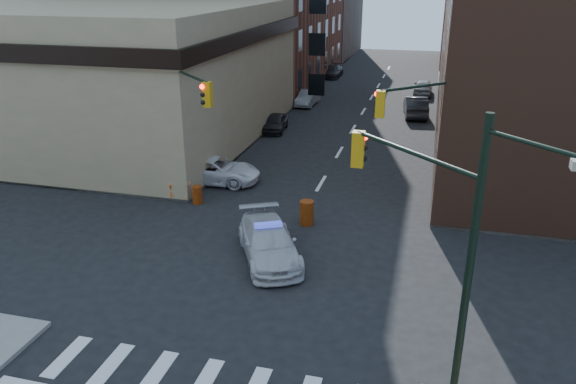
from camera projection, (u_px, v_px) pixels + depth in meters
The scene contains 24 objects.
ground at pixel (271, 269), 22.19m from camera, with size 140.00×140.00×0.00m, color black.
sidewalk_nw at pixel (144, 87), 57.07m from camera, with size 34.00×54.50×0.15m, color gray.
bank_building at pixel (104, 71), 39.41m from camera, with size 22.00×22.00×9.00m, color tan.
commercial_row_ne at pixel (555, 37), 36.86m from camera, with size 14.00×34.00×14.00m, color #543021.
filler_ne at pixel (511, 16), 68.99m from camera, with size 16.00×16.00×12.00m, color brown.
signal_pole_se at pixel (438, 242), 14.11m from camera, with size 5.40×5.27×8.00m.
signal_pole_nw at pixel (184, 121), 26.79m from camera, with size 3.58×3.67×8.00m.
signal_pole_ne at pixel (435, 138), 24.06m from camera, with size 3.67×3.58×8.00m.
tree_ne_near at pixel (461, 78), 42.59m from camera, with size 3.00×3.00×4.85m.
tree_ne_far at pixel (458, 63), 49.80m from camera, with size 3.00×3.00×4.85m.
police_car at pixel (269, 242), 22.76m from camera, with size 2.07×5.08×1.47m, color silver.
pickup at pixel (214, 170), 31.15m from camera, with size 2.33×5.06×1.41m, color white.
parked_car_wnear at pixel (275, 123), 41.35m from camera, with size 1.50×3.73×1.27m, color black.
parked_car_wfar at pixel (308, 98), 49.40m from camera, with size 1.38×3.97×1.31m, color gray.
parked_car_wdeep at pixel (333, 71), 62.77m from camera, with size 1.82×4.47×1.30m, color black.
parked_car_enear at pixel (416, 106), 45.57m from camera, with size 1.73×4.96×1.63m, color black.
parked_car_efar at pixel (423, 87), 53.64m from camera, with size 1.74×4.34×1.48m, color gray.
pedestrian_a at pixel (121, 168), 30.69m from camera, with size 0.58×0.38×1.58m, color black.
pedestrian_b at pixel (141, 176), 29.28m from camera, with size 0.87×0.68×1.79m, color black.
pedestrian_c at pixel (110, 148), 33.78m from camera, with size 1.10×0.46×1.88m, color #1E222E.
barrel_road at pixel (307, 213), 25.95m from camera, with size 0.64×0.64×1.15m, color #D15609.
barrel_bank at pixel (197, 195), 28.36m from camera, with size 0.51×0.51×0.92m, color red.
barricade_nw_a at pixel (181, 189), 28.75m from camera, with size 1.14×0.57×0.86m, color orange, non-canonical shape.
barricade_nw_b at pixel (141, 183), 29.54m from camera, with size 1.21×0.61×0.91m, color #C53E09, non-canonical shape.
Camera 1 is at (5.58, -18.75, 10.93)m, focal length 35.00 mm.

